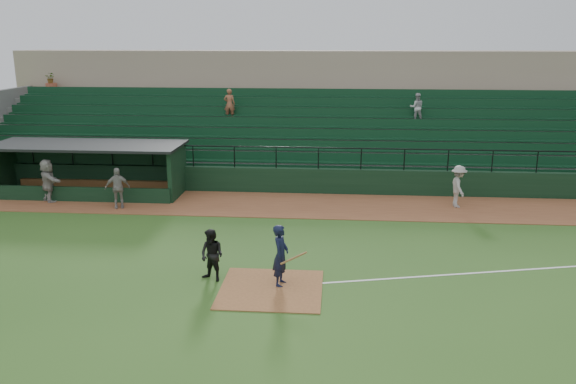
{
  "coord_description": "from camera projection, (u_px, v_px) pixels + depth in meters",
  "views": [
    {
      "loc": [
        1.83,
        -16.84,
        7.18
      ],
      "look_at": [
        0.0,
        5.0,
        1.4
      ],
      "focal_mm": 36.51,
      "sensor_mm": 36.0,
      "label": 1
    }
  ],
  "objects": [
    {
      "name": "stadium_structure",
      "position": [
        305.0,
        126.0,
        33.48
      ],
      "size": [
        38.0,
        13.08,
        6.4
      ],
      "color": "black",
      "rests_on": "ground"
    },
    {
      "name": "batter_at_plate",
      "position": [
        281.0,
        255.0,
        17.32
      ],
      "size": [
        1.08,
        0.75,
        1.89
      ],
      "color": "black",
      "rests_on": "ground"
    },
    {
      "name": "foul_line",
      "position": [
        527.0,
        270.0,
        18.72
      ],
      "size": [
        17.49,
        4.44,
        0.01
      ],
      "primitive_type": "cube",
      "rotation": [
        0.0,
        0.0,
        0.24
      ],
      "color": "white",
      "rests_on": "ground"
    },
    {
      "name": "umpire",
      "position": [
        212.0,
        255.0,
        17.71
      ],
      "size": [
        0.97,
        0.89,
        1.62
      ],
      "primitive_type": "imported",
      "rotation": [
        0.0,
        0.0,
        -0.45
      ],
      "color": "black",
      "rests_on": "ground"
    },
    {
      "name": "dugout_player_b",
      "position": [
        49.0,
        181.0,
        26.51
      ],
      "size": [
        0.97,
        0.99,
        1.72
      ],
      "primitive_type": "imported",
      "rotation": [
        0.0,
        0.0,
        -0.83
      ],
      "color": "gray",
      "rests_on": "warning_track"
    },
    {
      "name": "ground",
      "position": [
        275.0,
        276.0,
        18.21
      ],
      "size": [
        90.0,
        90.0,
        0.0
      ],
      "primitive_type": "plane",
      "color": "#2C521A",
      "rests_on": "ground"
    },
    {
      "name": "warning_track",
      "position": [
        294.0,
        205.0,
        25.91
      ],
      "size": [
        40.0,
        4.0,
        0.03
      ],
      "primitive_type": "cube",
      "color": "brown",
      "rests_on": "ground"
    },
    {
      "name": "dugout_player_c",
      "position": [
        48.0,
        180.0,
        26.22
      ],
      "size": [
        1.7,
        1.65,
        1.94
      ],
      "primitive_type": "imported",
      "rotation": [
        0.0,
        0.0,
        2.38
      ],
      "color": "#9F9A95",
      "rests_on": "warning_track"
    },
    {
      "name": "dugout_player_a",
      "position": [
        117.0,
        188.0,
        25.24
      ],
      "size": [
        1.13,
        0.77,
        1.78
      ],
      "primitive_type": "imported",
      "rotation": [
        0.0,
        0.0,
        0.36
      ],
      "color": "gray",
      "rests_on": "warning_track"
    },
    {
      "name": "runner",
      "position": [
        458.0,
        186.0,
        25.36
      ],
      "size": [
        0.78,
        1.24,
        1.84
      ],
      "primitive_type": "imported",
      "rotation": [
        0.0,
        0.0,
        1.66
      ],
      "color": "#9E9994",
      "rests_on": "warning_track"
    },
    {
      "name": "dugout",
      "position": [
        92.0,
        165.0,
        27.87
      ],
      "size": [
        8.9,
        3.2,
        2.42
      ],
      "color": "black",
      "rests_on": "ground"
    },
    {
      "name": "home_plate_dirt",
      "position": [
        271.0,
        289.0,
        17.24
      ],
      "size": [
        3.0,
        3.0,
        0.03
      ],
      "primitive_type": "cube",
      "color": "brown",
      "rests_on": "ground"
    }
  ]
}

